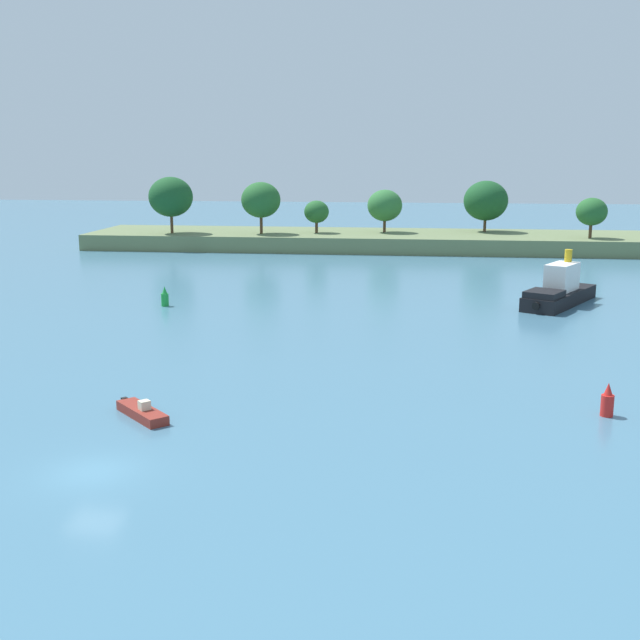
{
  "coord_description": "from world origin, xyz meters",
  "views": [
    {
      "loc": [
        14.29,
        -32.29,
        14.23
      ],
      "look_at": [
        6.94,
        28.77,
        1.2
      ],
      "focal_mm": 44.53,
      "sensor_mm": 36.0,
      "label": 1
    }
  ],
  "objects_px": {
    "fishing_skiff": "(142,412)",
    "tugboat": "(559,291)",
    "channel_buoy_green": "(165,298)",
    "channel_buoy_red": "(607,402)"
  },
  "relations": [
    {
      "from": "channel_buoy_green",
      "to": "fishing_skiff",
      "type": "bearing_deg",
      "value": -74.49
    },
    {
      "from": "fishing_skiff",
      "to": "channel_buoy_red",
      "type": "relative_size",
      "value": 2.01
    },
    {
      "from": "tugboat",
      "to": "channel_buoy_green",
      "type": "xyz_separation_m",
      "value": [
        -37.03,
        -5.13,
        -0.5
      ]
    },
    {
      "from": "fishing_skiff",
      "to": "tugboat",
      "type": "xyz_separation_m",
      "value": [
        28.35,
        36.43,
        1.02
      ]
    },
    {
      "from": "fishing_skiff",
      "to": "tugboat",
      "type": "bearing_deg",
      "value": 52.11
    },
    {
      "from": "channel_buoy_red",
      "to": "channel_buoy_green",
      "type": "relative_size",
      "value": 1.0
    },
    {
      "from": "fishing_skiff",
      "to": "tugboat",
      "type": "height_order",
      "value": "tugboat"
    },
    {
      "from": "fishing_skiff",
      "to": "channel_buoy_red",
      "type": "xyz_separation_m",
      "value": [
        25.35,
        3.26,
        0.52
      ]
    },
    {
      "from": "tugboat",
      "to": "channel_buoy_red",
      "type": "relative_size",
      "value": 6.24
    },
    {
      "from": "channel_buoy_red",
      "to": "channel_buoy_green",
      "type": "bearing_deg",
      "value": 140.52
    }
  ]
}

